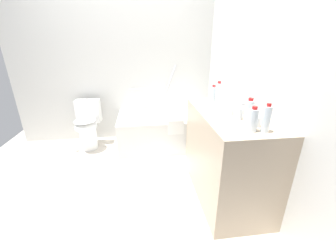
% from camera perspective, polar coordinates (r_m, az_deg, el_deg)
% --- Properties ---
extents(ground_plane, '(3.80, 3.80, 0.00)m').
position_cam_1_polar(ground_plane, '(2.61, -12.85, -13.96)').
color(ground_plane, beige).
extents(wall_back_tiled, '(3.20, 0.10, 2.55)m').
position_cam_1_polar(wall_back_tiled, '(3.40, -12.88, 17.46)').
color(wall_back_tiled, silver).
rests_on(wall_back_tiled, ground_plane).
extents(wall_right_mirror, '(0.10, 2.84, 2.55)m').
position_cam_1_polar(wall_right_mirror, '(2.42, 22.06, 14.92)').
color(wall_right_mirror, silver).
rests_on(wall_right_mirror, ground_plane).
extents(bathtub, '(1.42, 0.78, 1.19)m').
position_cam_1_polar(bathtub, '(3.21, -0.47, -0.79)').
color(bathtub, silver).
rests_on(bathtub, ground_plane).
extents(toilet, '(0.35, 0.50, 0.72)m').
position_cam_1_polar(toilet, '(3.33, -21.09, 0.29)').
color(toilet, white).
rests_on(toilet, ground_plane).
extents(vanity_counter, '(0.58, 1.13, 0.89)m').
position_cam_1_polar(vanity_counter, '(2.20, 15.66, -7.76)').
color(vanity_counter, tan).
rests_on(vanity_counter, ground_plane).
extents(sink_basin, '(0.33, 0.33, 0.05)m').
position_cam_1_polar(sink_basin, '(2.09, 15.85, 4.77)').
color(sink_basin, white).
rests_on(sink_basin, vanity_counter).
extents(sink_faucet, '(0.11, 0.15, 0.06)m').
position_cam_1_polar(sink_faucet, '(2.18, 20.66, 4.97)').
color(sink_faucet, '#A1A1A6').
rests_on(sink_faucet, vanity_counter).
extents(water_bottle_0, '(0.07, 0.07, 0.23)m').
position_cam_1_polar(water_bottle_0, '(2.31, 13.60, 8.76)').
color(water_bottle_0, silver).
rests_on(water_bottle_0, vanity_counter).
extents(water_bottle_1, '(0.06, 0.06, 0.18)m').
position_cam_1_polar(water_bottle_1, '(2.37, 12.27, 8.56)').
color(water_bottle_1, silver).
rests_on(water_bottle_1, vanity_counter).
extents(water_bottle_2, '(0.06, 0.06, 0.21)m').
position_cam_1_polar(water_bottle_2, '(1.65, 25.30, 1.78)').
color(water_bottle_2, silver).
rests_on(water_bottle_2, vanity_counter).
extents(water_bottle_3, '(0.07, 0.07, 0.19)m').
position_cam_1_polar(water_bottle_3, '(1.63, 22.17, 1.56)').
color(water_bottle_3, silver).
rests_on(water_bottle_3, vanity_counter).
extents(water_bottle_4, '(0.07, 0.07, 0.20)m').
position_cam_1_polar(water_bottle_4, '(1.82, 21.28, 3.88)').
color(water_bottle_4, silver).
rests_on(water_bottle_4, vanity_counter).
extents(drinking_glass_0, '(0.07, 0.07, 0.08)m').
position_cam_1_polar(drinking_glass_0, '(1.76, 22.85, 1.17)').
color(drinking_glass_0, white).
rests_on(drinking_glass_0, vanity_counter).
extents(drinking_glass_1, '(0.07, 0.07, 0.10)m').
position_cam_1_polar(drinking_glass_1, '(1.87, 18.70, 3.28)').
color(drinking_glass_1, white).
rests_on(drinking_glass_1, vanity_counter).
extents(bath_mat, '(0.54, 0.39, 0.01)m').
position_cam_1_polar(bath_mat, '(2.79, 1.38, -10.60)').
color(bath_mat, white).
rests_on(bath_mat, ground_plane).
extents(toilet_paper_roll, '(0.11, 0.11, 0.11)m').
position_cam_1_polar(toilet_paper_roll, '(3.40, -24.38, -5.47)').
color(toilet_paper_roll, white).
rests_on(toilet_paper_roll, ground_plane).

